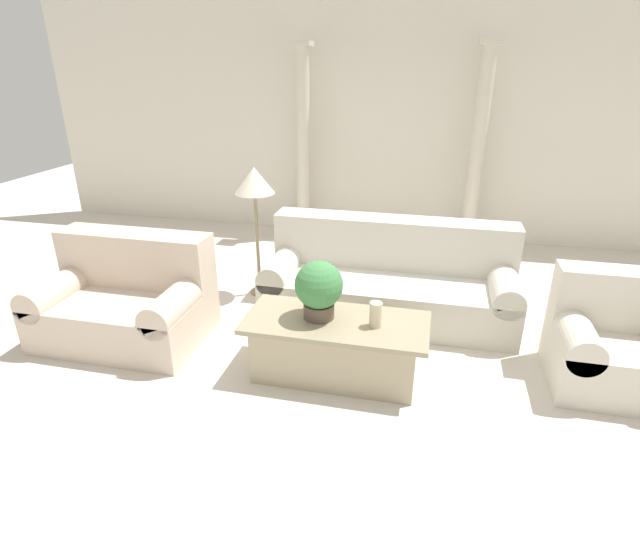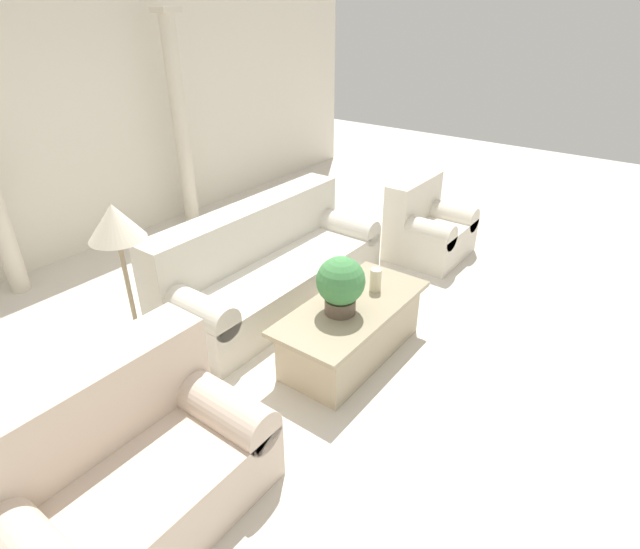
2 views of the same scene
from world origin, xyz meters
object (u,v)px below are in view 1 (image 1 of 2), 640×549
(sofa_long, at_px, (389,280))
(coffee_table, at_px, (336,347))
(armchair, at_px, (615,343))
(loveseat, at_px, (127,299))
(floor_lamp, at_px, (254,185))
(potted_plant, at_px, (319,288))

(sofa_long, relative_size, coffee_table, 1.67)
(armchair, bearing_deg, coffee_table, -169.94)
(coffee_table, bearing_deg, loveseat, 174.12)
(coffee_table, bearing_deg, armchair, 10.06)
(coffee_table, bearing_deg, floor_lamp, 130.28)
(loveseat, bearing_deg, sofa_long, 23.14)
(coffee_table, relative_size, armchair, 1.59)
(coffee_table, xyz_separation_m, floor_lamp, (-1.11, 1.31, 0.95))
(sofa_long, xyz_separation_m, armchair, (1.82, -0.81, -0.00))
(coffee_table, height_order, armchair, armchair)
(sofa_long, height_order, loveseat, same)
(sofa_long, bearing_deg, potted_plant, -111.08)
(sofa_long, xyz_separation_m, floor_lamp, (-1.41, 0.13, 0.84))
(loveseat, height_order, armchair, loveseat)
(sofa_long, relative_size, armchair, 2.66)
(floor_lamp, relative_size, armchair, 1.53)
(floor_lamp, bearing_deg, armchair, -16.20)
(armchair, bearing_deg, potted_plant, -171.14)
(potted_plant, distance_m, armchair, 2.32)
(sofa_long, distance_m, armchair, 1.99)
(loveseat, height_order, floor_lamp, floor_lamp)
(potted_plant, bearing_deg, floor_lamp, 126.84)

